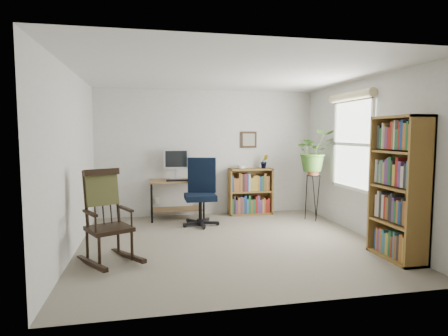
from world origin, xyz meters
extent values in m
cube|color=gray|center=(0.00, 0.00, 0.00)|extent=(4.20, 4.00, 0.00)
cube|color=silver|center=(0.00, 0.00, 2.40)|extent=(4.20, 4.00, 0.00)
cube|color=silver|center=(0.00, 2.00, 1.20)|extent=(4.20, 0.00, 2.40)
cube|color=silver|center=(0.00, -2.00, 1.20)|extent=(4.20, 0.00, 2.40)
cube|color=silver|center=(-2.10, 0.00, 1.20)|extent=(0.00, 4.00, 2.40)
cube|color=silver|center=(2.10, 0.00, 1.20)|extent=(0.00, 4.00, 2.40)
cube|color=black|center=(-0.62, 1.58, 0.73)|extent=(0.40, 0.15, 0.02)
imported|color=#3E6F27|center=(1.80, 1.13, 1.62)|extent=(1.69, 1.88, 1.46)
imported|color=#3E6F27|center=(1.10, 1.83, 0.95)|extent=(0.13, 0.24, 0.11)
camera|label=1|loc=(-1.13, -5.14, 1.57)|focal=30.00mm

